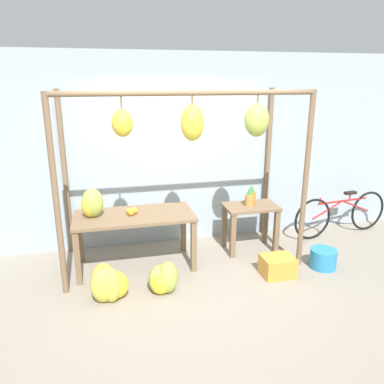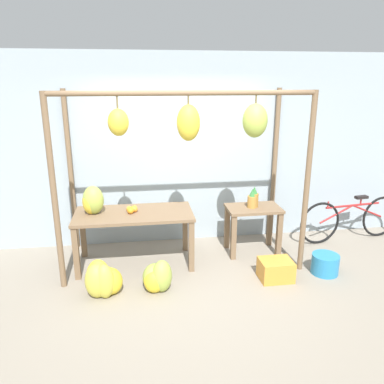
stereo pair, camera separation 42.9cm
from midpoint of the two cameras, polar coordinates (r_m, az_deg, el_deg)
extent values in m
plane|color=gray|center=(4.64, -2.15, -14.56)|extent=(20.00, 20.00, 0.00)
cube|color=#99A8B2|center=(5.56, -5.42, 6.18)|extent=(8.00, 0.08, 2.80)
cylinder|color=brown|center=(4.43, -22.65, -1.11)|extent=(0.07, 0.07, 2.30)
cylinder|color=brown|center=(4.92, 14.54, 1.36)|extent=(0.07, 0.07, 2.30)
cylinder|color=brown|center=(5.52, -20.95, 2.42)|extent=(0.07, 0.07, 2.30)
cylinder|color=brown|center=(5.92, 9.46, 4.23)|extent=(0.07, 0.07, 2.30)
cylinder|color=brown|center=(4.25, -3.28, 14.83)|extent=(3.03, 0.06, 0.06)
cylinder|color=brown|center=(4.19, -13.71, 13.08)|extent=(0.02, 0.02, 0.13)
ellipsoid|color=gold|center=(4.21, -13.51, 10.17)|extent=(0.23, 0.21, 0.30)
cylinder|color=brown|center=(4.26, -2.92, 13.83)|extent=(0.02, 0.02, 0.09)
ellipsoid|color=gold|center=(4.28, -2.87, 10.48)|extent=(0.27, 0.24, 0.41)
cylinder|color=brown|center=(4.47, 7.22, 13.88)|extent=(0.02, 0.02, 0.09)
ellipsoid|color=#9EB247|center=(4.49, 7.11, 10.82)|extent=(0.29, 0.26, 0.39)
cube|color=brown|center=(4.95, -11.30, -3.63)|extent=(1.54, 0.74, 0.04)
cube|color=brown|center=(4.84, -19.55, -9.56)|extent=(0.07, 0.07, 0.70)
cube|color=brown|center=(4.87, -2.28, -8.34)|extent=(0.07, 0.07, 0.70)
cube|color=brown|center=(5.42, -18.92, -6.61)|extent=(0.07, 0.07, 0.70)
cube|color=brown|center=(5.45, -3.60, -5.55)|extent=(0.07, 0.07, 0.70)
cube|color=brown|center=(5.40, 6.72, -2.27)|extent=(0.76, 0.48, 0.04)
cube|color=brown|center=(5.25, 3.91, -6.75)|extent=(0.07, 0.07, 0.64)
cube|color=brown|center=(5.47, 10.55, -6.01)|extent=(0.07, 0.07, 0.64)
cube|color=brown|center=(5.59, 2.74, -5.23)|extent=(0.07, 0.07, 0.64)
cube|color=brown|center=(5.80, 9.02, -4.60)|extent=(0.07, 0.07, 0.64)
ellipsoid|color=#9EB247|center=(4.93, -17.36, -1.62)|extent=(0.31, 0.29, 0.37)
ellipsoid|color=gold|center=(4.95, -17.75, -1.91)|extent=(0.22, 0.24, 0.32)
sphere|color=orange|center=(5.03, -11.24, -2.66)|extent=(0.07, 0.07, 0.07)
sphere|color=orange|center=(4.95, -11.17, -2.89)|extent=(0.08, 0.08, 0.08)
sphere|color=orange|center=(4.90, -11.77, -3.10)|extent=(0.09, 0.09, 0.09)
sphere|color=orange|center=(4.96, -11.35, -2.84)|extent=(0.09, 0.09, 0.09)
sphere|color=orange|center=(5.00, -12.05, -2.80)|extent=(0.07, 0.07, 0.07)
sphere|color=orange|center=(4.99, -12.07, -2.87)|extent=(0.07, 0.07, 0.07)
cylinder|color=#A3702D|center=(5.38, 6.77, -1.02)|extent=(0.12, 0.12, 0.19)
cone|color=#337538|center=(5.33, 6.83, 0.50)|extent=(0.08, 0.08, 0.10)
cylinder|color=#B27F38|center=(5.35, 6.48, -1.27)|extent=(0.13, 0.13, 0.17)
cone|color=#337538|center=(5.31, 6.53, 0.14)|extent=(0.09, 0.09, 0.11)
ellipsoid|color=yellow|center=(4.53, -14.26, -13.59)|extent=(0.40, 0.39, 0.32)
ellipsoid|color=yellow|center=(4.59, -15.38, -13.25)|extent=(0.38, 0.36, 0.33)
ellipsoid|color=gold|center=(4.53, -16.02, -12.96)|extent=(0.31, 0.29, 0.43)
ellipsoid|color=gold|center=(4.47, -16.17, -13.54)|extent=(0.30, 0.28, 0.42)
ellipsoid|color=gold|center=(4.44, -15.06, -13.64)|extent=(0.27, 0.26, 0.42)
ellipsoid|color=#9EB247|center=(4.51, -6.46, -12.81)|extent=(0.34, 0.34, 0.40)
ellipsoid|color=#9EB247|center=(4.56, -7.68, -12.98)|extent=(0.39, 0.39, 0.33)
ellipsoid|color=yellow|center=(4.51, -7.57, -13.54)|extent=(0.25, 0.23, 0.29)
cube|color=orange|center=(4.94, 10.46, -11.08)|extent=(0.40, 0.32, 0.26)
cylinder|color=teal|center=(5.28, 17.16, -9.70)|extent=(0.35, 0.35, 0.26)
torus|color=black|center=(6.75, 23.57, -2.67)|extent=(0.66, 0.12, 0.66)
torus|color=black|center=(6.06, 15.99, -4.02)|extent=(0.66, 0.12, 0.66)
cylinder|color=maroon|center=(6.31, 20.20, -1.31)|extent=(0.93, 0.15, 0.03)
cylinder|color=maroon|center=(6.53, 21.94, -2.01)|extent=(0.56, 0.10, 0.26)
cylinder|color=maroon|center=(6.18, 18.14, -2.64)|extent=(0.56, 0.10, 0.26)
cylinder|color=maroon|center=(6.39, 21.18, -0.74)|extent=(0.02, 0.02, 0.10)
cube|color=black|center=(6.37, 21.25, -0.14)|extent=(0.21, 0.10, 0.04)
cylinder|color=maroon|center=(6.03, 17.05, -1.34)|extent=(0.02, 0.02, 0.10)
camera|label=1|loc=(0.21, -92.48, -0.75)|focal=35.00mm
camera|label=2|loc=(0.21, 87.52, 0.75)|focal=35.00mm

